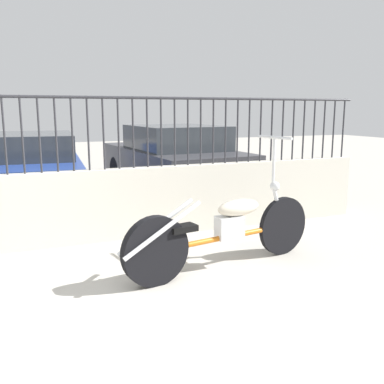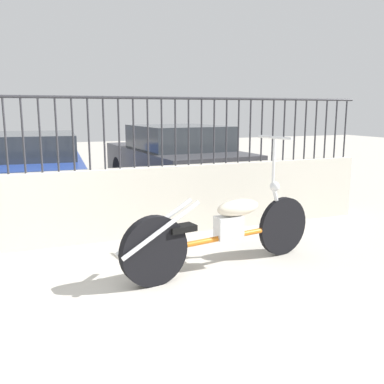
# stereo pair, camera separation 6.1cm
# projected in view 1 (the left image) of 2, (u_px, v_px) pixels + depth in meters

# --- Properties ---
(ground_plane) EXTENTS (40.00, 40.00, 0.00)m
(ground_plane) POSITION_uv_depth(u_px,v_px,m) (77.00, 365.00, 2.82)
(ground_plane) COLOR #ADA89E
(low_wall) EXTENTS (9.15, 0.18, 0.92)m
(low_wall) POSITION_uv_depth(u_px,v_px,m) (44.00, 211.00, 5.14)
(low_wall) COLOR beige
(low_wall) RESTS_ON ground_plane
(fence_railing) EXTENTS (9.15, 0.04, 0.90)m
(fence_railing) POSITION_uv_depth(u_px,v_px,m) (38.00, 123.00, 4.94)
(fence_railing) COLOR #2D2D33
(fence_railing) RESTS_ON low_wall
(motorcycle_orange) EXTENTS (2.35, 0.68, 1.38)m
(motorcycle_orange) POSITION_uv_depth(u_px,v_px,m) (217.00, 231.00, 4.42)
(motorcycle_orange) COLOR black
(motorcycle_orange) RESTS_ON ground_plane
(car_blue) EXTENTS (2.04, 4.11, 1.26)m
(car_blue) POSITION_uv_depth(u_px,v_px,m) (26.00, 169.00, 7.39)
(car_blue) COLOR black
(car_blue) RESTS_ON ground_plane
(car_dark_grey) EXTENTS (1.98, 4.03, 1.35)m
(car_dark_grey) POSITION_uv_depth(u_px,v_px,m) (173.00, 159.00, 8.54)
(car_dark_grey) COLOR black
(car_dark_grey) RESTS_ON ground_plane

